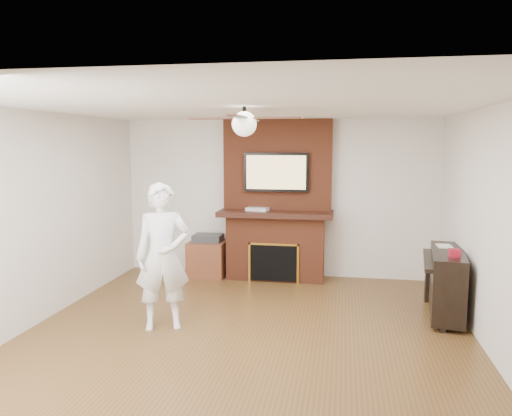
% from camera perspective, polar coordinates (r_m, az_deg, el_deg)
% --- Properties ---
extents(room_shell, '(5.36, 5.86, 2.86)m').
position_cam_1_polar(room_shell, '(5.32, -1.31, -2.01)').
color(room_shell, '#4F3317').
rests_on(room_shell, ground).
extents(fireplace, '(1.78, 0.64, 2.50)m').
position_cam_1_polar(fireplace, '(7.84, 2.35, -0.88)').
color(fireplace, brown).
rests_on(fireplace, ground).
extents(tv, '(1.00, 0.08, 0.60)m').
position_cam_1_polar(tv, '(7.73, 2.33, 4.11)').
color(tv, black).
rests_on(tv, fireplace).
extents(ceiling_fan, '(1.21, 1.21, 0.31)m').
position_cam_1_polar(ceiling_fan, '(5.26, -1.35, 9.70)').
color(ceiling_fan, black).
rests_on(ceiling_fan, room_shell).
extents(person, '(0.72, 0.60, 1.68)m').
position_cam_1_polar(person, '(5.81, -10.60, -5.47)').
color(person, white).
rests_on(person, ground).
extents(side_table, '(0.58, 0.58, 0.67)m').
position_cam_1_polar(side_table, '(8.12, -5.49, -5.54)').
color(side_table, brown).
rests_on(side_table, ground).
extents(piano, '(0.63, 1.30, 0.91)m').
position_cam_1_polar(piano, '(6.61, 20.91, -7.82)').
color(piano, black).
rests_on(piano, ground).
extents(cable_box, '(0.37, 0.25, 0.05)m').
position_cam_1_polar(cable_box, '(7.78, 0.18, -0.13)').
color(cable_box, silver).
rests_on(cable_box, fireplace).
extents(candle_orange, '(0.07, 0.07, 0.11)m').
position_cam_1_polar(candle_orange, '(7.86, 1.48, -7.87)').
color(candle_orange, '#E7481B').
rests_on(candle_orange, ground).
extents(candle_green, '(0.07, 0.07, 0.10)m').
position_cam_1_polar(candle_green, '(7.88, 2.11, -7.85)').
color(candle_green, '#338137').
rests_on(candle_green, ground).
extents(candle_cream, '(0.07, 0.07, 0.12)m').
position_cam_1_polar(candle_cream, '(7.87, 2.61, -7.81)').
color(candle_cream, '#FFE3CA').
rests_on(candle_cream, ground).
extents(candle_blue, '(0.06, 0.06, 0.08)m').
position_cam_1_polar(candle_blue, '(7.78, 3.38, -8.13)').
color(candle_blue, '#2C4685').
rests_on(candle_blue, ground).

